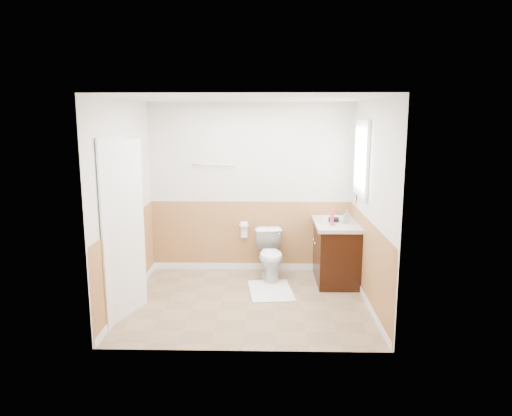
{
  "coord_description": "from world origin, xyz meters",
  "views": [
    {
      "loc": [
        0.24,
        -5.69,
        2.29
      ],
      "look_at": [
        0.1,
        0.25,
        1.15
      ],
      "focal_mm": 33.52,
      "sensor_mm": 36.0,
      "label": 1
    }
  ],
  "objects_px": {
    "toilet": "(271,255)",
    "soap_dispenser": "(347,216)",
    "vanity_cabinet": "(335,252)",
    "lotion_bottle": "(332,217)",
    "bath_mat": "(271,291)"
  },
  "relations": [
    {
      "from": "toilet",
      "to": "bath_mat",
      "type": "relative_size",
      "value": 0.86
    },
    {
      "from": "vanity_cabinet",
      "to": "soap_dispenser",
      "type": "distance_m",
      "value": 0.57
    },
    {
      "from": "toilet",
      "to": "soap_dispenser",
      "type": "bearing_deg",
      "value": -13.13
    },
    {
      "from": "bath_mat",
      "to": "lotion_bottle",
      "type": "height_order",
      "value": "lotion_bottle"
    },
    {
      "from": "soap_dispenser",
      "to": "bath_mat",
      "type": "bearing_deg",
      "value": -158.59
    },
    {
      "from": "toilet",
      "to": "bath_mat",
      "type": "distance_m",
      "value": 0.62
    },
    {
      "from": "vanity_cabinet",
      "to": "soap_dispenser",
      "type": "height_order",
      "value": "soap_dispenser"
    },
    {
      "from": "vanity_cabinet",
      "to": "lotion_bottle",
      "type": "xyz_separation_m",
      "value": [
        -0.1,
        -0.28,
        0.56
      ]
    },
    {
      "from": "toilet",
      "to": "soap_dispenser",
      "type": "relative_size",
      "value": 3.69
    },
    {
      "from": "lotion_bottle",
      "to": "soap_dispenser",
      "type": "height_order",
      "value": "lotion_bottle"
    },
    {
      "from": "vanity_cabinet",
      "to": "soap_dispenser",
      "type": "xyz_separation_m",
      "value": [
        0.12,
        -0.13,
        0.54
      ]
    },
    {
      "from": "bath_mat",
      "to": "vanity_cabinet",
      "type": "xyz_separation_m",
      "value": [
        0.92,
        0.54,
        0.39
      ]
    },
    {
      "from": "toilet",
      "to": "soap_dispenser",
      "type": "distance_m",
      "value": 1.2
    },
    {
      "from": "toilet",
      "to": "lotion_bottle",
      "type": "height_order",
      "value": "lotion_bottle"
    },
    {
      "from": "bath_mat",
      "to": "vanity_cabinet",
      "type": "bearing_deg",
      "value": 30.27
    }
  ]
}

